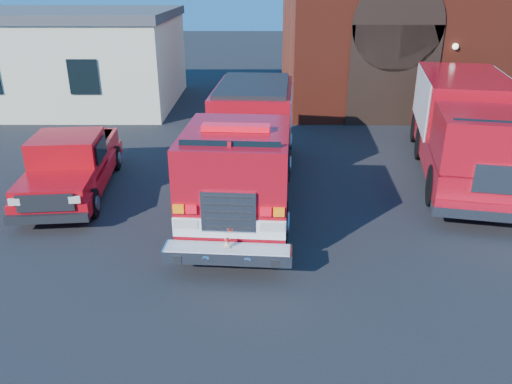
{
  "coord_description": "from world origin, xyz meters",
  "views": [
    {
      "loc": [
        0.03,
        -11.33,
        5.64
      ],
      "look_at": [
        0.0,
        -1.2,
        1.3
      ],
      "focal_mm": 35.0,
      "sensor_mm": 36.0,
      "label": 1
    }
  ],
  "objects_px": {
    "fire_station": "(445,10)",
    "fire_engine": "(247,145)",
    "side_building": "(68,57)",
    "pickup_truck": "(72,164)",
    "secondary_truck": "(467,124)"
  },
  "relations": [
    {
      "from": "fire_engine",
      "to": "pickup_truck",
      "type": "distance_m",
      "value": 4.98
    },
    {
      "from": "fire_station",
      "to": "pickup_truck",
      "type": "distance_m",
      "value": 18.97
    },
    {
      "from": "side_building",
      "to": "fire_engine",
      "type": "distance_m",
      "value": 14.2
    },
    {
      "from": "secondary_truck",
      "to": "fire_engine",
      "type": "bearing_deg",
      "value": -165.49
    },
    {
      "from": "side_building",
      "to": "secondary_truck",
      "type": "bearing_deg",
      "value": -31.29
    },
    {
      "from": "pickup_truck",
      "to": "secondary_truck",
      "type": "xyz_separation_m",
      "value": [
        11.66,
        1.73,
        0.69
      ]
    },
    {
      "from": "fire_engine",
      "to": "secondary_truck",
      "type": "xyz_separation_m",
      "value": [
        6.72,
        1.74,
        0.1
      ]
    },
    {
      "from": "pickup_truck",
      "to": "secondary_truck",
      "type": "bearing_deg",
      "value": 8.45
    },
    {
      "from": "fire_station",
      "to": "secondary_truck",
      "type": "height_order",
      "value": "fire_station"
    },
    {
      "from": "side_building",
      "to": "fire_engine",
      "type": "relative_size",
      "value": 1.13
    },
    {
      "from": "fire_station",
      "to": "fire_engine",
      "type": "distance_m",
      "value": 15.51
    },
    {
      "from": "side_building",
      "to": "fire_engine",
      "type": "height_order",
      "value": "side_building"
    },
    {
      "from": "fire_engine",
      "to": "side_building",
      "type": "bearing_deg",
      "value": 128.15
    },
    {
      "from": "pickup_truck",
      "to": "side_building",
      "type": "bearing_deg",
      "value": 108.91
    },
    {
      "from": "side_building",
      "to": "secondary_truck",
      "type": "relative_size",
      "value": 1.14
    }
  ]
}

